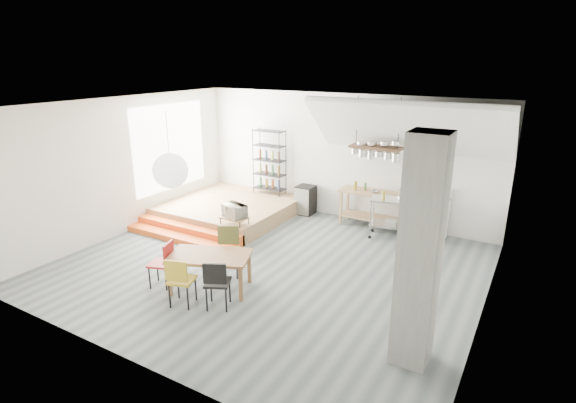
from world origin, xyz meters
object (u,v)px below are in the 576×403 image
Objects in this scene: mini_fridge at (306,200)px; dining_table at (210,259)px; stove at (433,219)px; rolling_cart at (392,213)px.

dining_table is at bearing -84.11° from mini_fridge.
stove reaches higher than dining_table.
stove is 5.35m from dining_table.
rolling_cart reaches higher than mini_fridge.
rolling_cart is (2.05, 4.04, 0.01)m from dining_table.
mini_fridge is at bearing 179.25° from stove.
rolling_cart is 1.34× the size of mini_fridge.
rolling_cart is at bearing 40.72° from dining_table.
dining_table is at bearing -122.81° from stove.
dining_table is 4.56m from mini_fridge.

